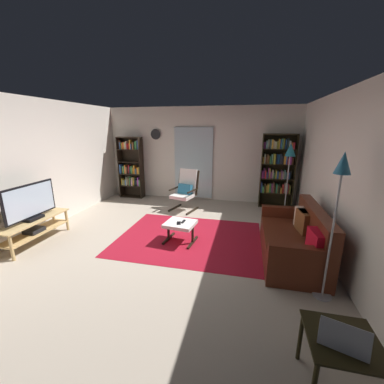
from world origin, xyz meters
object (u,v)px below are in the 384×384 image
Objects in this scene: bookshelf_near_tv at (131,167)px; lounge_armchair at (185,189)px; tv_stand at (35,227)px; bookshelf_near_sofa at (277,168)px; floor_lamp_by_sofa at (340,186)px; wall_clock at (156,134)px; floor_lamp_by_shelf at (290,155)px; tv_remote at (183,221)px; television at (31,203)px; side_table at (341,349)px; laptop at (343,337)px; cell_phone at (179,223)px; ottoman at (180,226)px; leather_sofa at (295,240)px.

lounge_armchair is at bearing -22.11° from bookshelf_near_tv.
bookshelf_near_sofa is (4.43, 3.18, 0.72)m from tv_stand.
wall_clock is at bearing 133.45° from floor_lamp_by_sofa.
bookshelf_near_tv is 6.13× the size of wall_clock.
wall_clock is (-3.55, 0.76, 0.42)m from floor_lamp_by_shelf.
bookshelf_near_sofa is 3.18m from tv_remote.
tv_remote is 2.56m from floor_lamp_by_sofa.
side_table is (4.45, -1.63, -0.35)m from television.
bookshelf_near_tv reaches higher than floor_lamp_by_shelf.
tv_stand is at bearing 174.78° from floor_lamp_by_sofa.
tv_stand is 0.70× the size of bookshelf_near_sofa.
wall_clock is at bearing 124.02° from side_table.
wall_clock is (-1.53, 2.73, 1.46)m from tv_remote.
floor_lamp_by_shelf is at bearing 29.59° from tv_stand.
lounge_armchair is 2.60× the size of laptop.
wall_clock is (-3.61, 3.81, 0.44)m from floor_lamp_by_sofa.
television is 5.45m from bookshelf_near_sofa.
tv_remote is 3.45m from wall_clock.
cell_phone is at bearing -135.31° from floor_lamp_by_shelf.
bookshelf_near_sofa is 3.63m from floor_lamp_by_sofa.
side_table reaches higher than ottoman.
cell_phone reaches higher than ottoman.
lounge_armchair is at bearing 139.29° from leather_sofa.
ottoman is (2.55, 0.62, -0.45)m from television.
cell_phone is at bearing -125.87° from bookshelf_near_sofa.
cell_phone is 3.11m from floor_lamp_by_shelf.
floor_lamp_by_sofa reaches higher than television.
floor_lamp_by_shelf is 3.65m from wall_clock.
bookshelf_near_sofa is at bearing 109.17° from floor_lamp_by_shelf.
bookshelf_near_sofa is 1.09× the size of leather_sofa.
cell_phone is (-1.89, -2.61, -0.64)m from bookshelf_near_sofa.
tv_remote is at bearing 129.06° from side_table.
ottoman is at bearing -126.33° from bookshelf_near_sofa.
wall_clock is at bearing 124.75° from tv_remote.
floor_lamp_by_shelf is (0.19, -0.55, 0.41)m from bookshelf_near_sofa.
wall_clock is (1.07, 3.38, 1.09)m from television.
leather_sofa is (0.06, -2.71, -0.71)m from bookshelf_near_sofa.
side_table is (-0.23, -1.20, -1.00)m from floor_lamp_by_sofa.
side_table is 1.78× the size of wall_clock.
television is 4.74m from laptop.
lounge_armchair is at bearing 130.97° from floor_lamp_by_sofa.
lounge_armchair is 1.87m from ottoman.
lounge_armchair is at bearing 86.13° from cell_phone.
bookshelf_near_sofa is at bearing -3.47° from wall_clock.
floor_lamp_by_sofa is at bearing -5.22° from tv_stand.
cell_phone is (2.20, -2.63, -0.53)m from bookshelf_near_tv.
bookshelf_near_sofa is at bearing 53.67° from ottoman.
leather_sofa is 5.99× the size of wall_clock.
tv_stand is 4.51m from leather_sofa.
laptop is (1.83, -2.32, 0.17)m from tv_remote.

